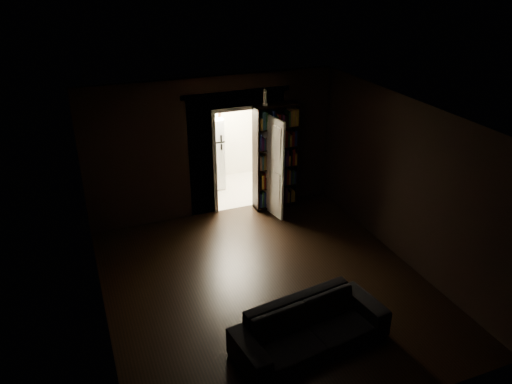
% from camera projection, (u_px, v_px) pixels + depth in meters
% --- Properties ---
extents(ground, '(5.50, 5.50, 0.00)m').
position_uv_depth(ground, '(267.00, 285.00, 8.05)').
color(ground, black).
rests_on(ground, ground).
extents(room_walls, '(5.02, 5.61, 2.84)m').
position_uv_depth(room_walls, '(242.00, 166.00, 8.22)').
color(room_walls, black).
rests_on(room_walls, ground).
extents(kitchen_alcove, '(2.20, 1.80, 2.60)m').
position_uv_depth(kitchen_alcove, '(220.00, 137.00, 10.94)').
color(kitchen_alcove, '#BDB4A5').
rests_on(kitchen_alcove, ground).
extents(sofa, '(2.24, 1.21, 0.82)m').
position_uv_depth(sofa, '(311.00, 321.00, 6.65)').
color(sofa, black).
rests_on(sofa, ground).
extents(bookshelf, '(0.95, 0.54, 2.20)m').
position_uv_depth(bookshelf, '(276.00, 157.00, 10.13)').
color(bookshelf, black).
rests_on(bookshelf, ground).
extents(refrigerator, '(0.89, 0.85, 1.65)m').
position_uv_depth(refrigerator, '(205.00, 152.00, 11.13)').
color(refrigerator, white).
rests_on(refrigerator, ground).
extents(door, '(0.21, 0.84, 2.05)m').
position_uv_depth(door, '(271.00, 166.00, 9.90)').
color(door, white).
rests_on(door, ground).
extents(figurine, '(0.13, 0.13, 0.32)m').
position_uv_depth(figurine, '(265.00, 97.00, 9.53)').
color(figurine, silver).
rests_on(figurine, bookshelf).
extents(bottles, '(0.66, 0.35, 0.28)m').
position_uv_depth(bottles, '(209.00, 112.00, 10.64)').
color(bottles, black).
rests_on(bottles, refrigerator).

